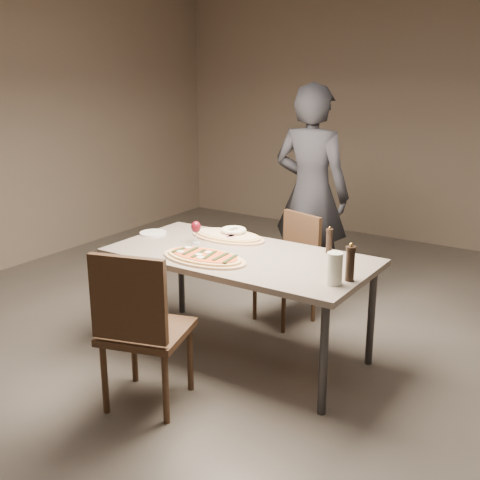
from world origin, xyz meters
The scene contains 14 objects.
room centered at (0.00, 0.00, 1.40)m, with size 7.00×7.00×7.00m.
dining_table centered at (0.00, 0.00, 0.69)m, with size 1.80×0.90×0.75m.
zucchini_pizza centered at (-0.14, -0.23, 0.77)m, with size 0.62×0.34×0.05m.
ham_pizza centered at (-0.29, 0.28, 0.77)m, with size 0.60×0.33×0.04m.
bread_basket centered at (-0.27, 0.33, 0.79)m, with size 0.19×0.19×0.07m.
oil_dish centered at (-0.08, -0.18, 0.76)m, with size 0.13×0.13×0.02m.
pepper_mill_left centered at (0.83, -0.08, 0.86)m, with size 0.06×0.06×0.23m.
pepper_mill_right centered at (0.49, 0.36, 0.84)m, with size 0.05×0.05×0.19m.
carafe centered at (0.78, -0.18, 0.85)m, with size 0.09×0.09×0.19m.
wine_glass centered at (-0.41, 0.05, 0.86)m, with size 0.07×0.07×0.16m.
side_plate centered at (-0.83, 0.06, 0.76)m, with size 0.20×0.20×0.01m.
chair_near centered at (-0.10, -0.91, 0.56)m, with size 0.59×0.59×1.00m.
chair_far centered at (-0.01, 0.77, 0.48)m, with size 0.51×0.51×0.86m.
diner centered at (-0.11, 1.26, 0.93)m, with size 0.68×0.44×1.85m, color black.
Camera 1 is at (2.13, -3.25, 2.00)m, focal length 45.00 mm.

